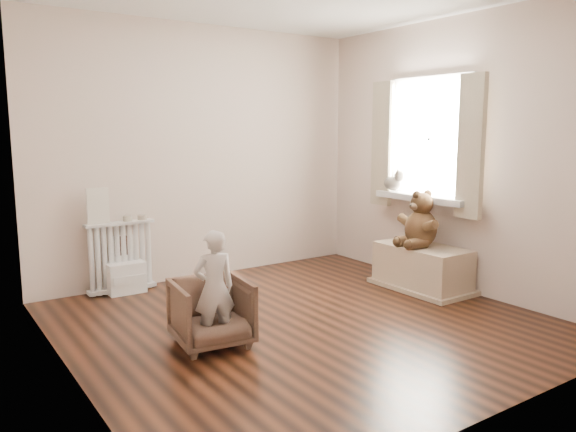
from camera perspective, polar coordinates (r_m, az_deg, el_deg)
floor at (r=4.63m, az=1.63°, el=-10.71°), size 3.60×3.60×0.01m
back_wall at (r=5.92m, az=-8.64°, el=6.33°), size 3.60×0.02×2.60m
front_wall at (r=3.10m, az=21.66°, el=3.60°), size 3.60×0.02×2.60m
left_wall at (r=3.62m, az=-22.08°, el=4.24°), size 0.02×3.60×2.60m
right_wall at (r=5.62m, az=16.81°, el=5.92°), size 0.02×3.60×2.60m
window at (r=5.78m, az=14.30°, el=7.58°), size 0.03×0.90×1.10m
window_sill at (r=5.75m, az=13.48°, el=1.81°), size 0.22×1.10×0.06m
curtain_left at (r=5.33m, az=18.10°, el=6.69°), size 0.06×0.26×1.30m
curtain_right at (r=6.10m, az=9.54°, el=7.22°), size 0.06×0.26×1.30m
radiator at (r=5.58m, az=-16.64°, el=-3.53°), size 0.65×0.12×0.68m
paper_doll at (r=5.45m, az=-18.75°, el=0.99°), size 0.20×0.02×0.33m
tin_a at (r=5.55m, az=-15.99°, el=-0.23°), size 0.09×0.09×0.05m
tin_b at (r=5.59m, az=-14.62°, el=-0.12°), size 0.09×0.09×0.05m
toy_vanity at (r=5.58m, az=-16.28°, el=-4.71°), size 0.35×0.25×0.54m
armchair at (r=4.13m, az=-7.78°, el=-9.69°), size 0.58×0.59×0.48m
child at (r=4.03m, az=-7.51°, el=-7.27°), size 0.33×0.24×0.83m
toy_bench at (r=5.65m, az=13.46°, el=-5.22°), size 0.48×0.90×0.42m
teddy_bear at (r=5.55m, az=13.38°, el=-0.51°), size 0.46×0.37×0.53m
plush_cat at (r=6.00m, az=10.64°, el=3.44°), size 0.17×0.27×0.23m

